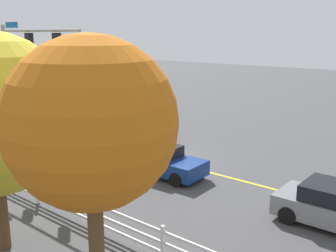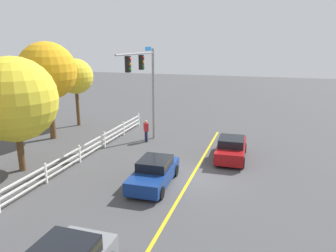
{
  "view_description": "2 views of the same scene",
  "coord_description": "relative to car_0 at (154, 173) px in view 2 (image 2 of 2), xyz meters",
  "views": [
    {
      "loc": [
        -13.05,
        15.31,
        6.59
      ],
      "look_at": [
        -2.04,
        1.96,
        2.52
      ],
      "focal_mm": 42.42,
      "sensor_mm": 36.0,
      "label": 1
    },
    {
      "loc": [
        -16.08,
        -3.67,
        7.31
      ],
      "look_at": [
        -0.8,
        1.11,
        3.14
      ],
      "focal_mm": 33.73,
      "sensor_mm": 36.0,
      "label": 2
    }
  ],
  "objects": [
    {
      "name": "car_2",
      "position": [
        5.23,
        -3.47,
        0.03
      ],
      "size": [
        4.4,
        1.98,
        1.47
      ],
      "rotation": [
        0.0,
        0.0,
        6.32
      ],
      "color": "maroon",
      "rests_on": "ground_plane"
    },
    {
      "name": "ground_plane",
      "position": [
        1.4,
        -1.69,
        -0.68
      ],
      "size": [
        120.0,
        120.0,
        0.0
      ],
      "primitive_type": "plane",
      "color": "#444447"
    },
    {
      "name": "pedestrian",
      "position": [
        7.03,
        3.18,
        0.25
      ],
      "size": [
        0.47,
        0.46,
        1.69
      ],
      "rotation": [
        0.0,
        0.0,
        5.46
      ],
      "color": "#191E3F",
      "rests_on": "ground_plane"
    },
    {
      "name": "tree_0",
      "position": [
        -0.48,
        8.17,
        3.59
      ],
      "size": [
        4.83,
        4.83,
        6.69
      ],
      "color": "brown",
      "rests_on": "ground_plane"
    },
    {
      "name": "white_rail_fence",
      "position": [
        -1.6,
        5.61,
        -0.07
      ],
      "size": [
        26.1,
        0.1,
        1.15
      ],
      "color": "white",
      "rests_on": "ground_plane"
    },
    {
      "name": "tree_3",
      "position": [
        5.67,
        10.6,
        4.62
      ],
      "size": [
        4.39,
        4.39,
        7.52
      ],
      "color": "brown",
      "rests_on": "ground_plane"
    },
    {
      "name": "car_0",
      "position": [
        0.0,
        0.0,
        0.0
      ],
      "size": [
        4.29,
        1.96,
        1.4
      ],
      "rotation": [
        0.0,
        0.0,
        3.17
      ],
      "color": "navy",
      "rests_on": "ground_plane"
    },
    {
      "name": "tree_1",
      "position": [
        9.92,
        10.99,
        3.81
      ],
      "size": [
        3.13,
        3.13,
        6.07
      ],
      "color": "brown",
      "rests_on": "ground_plane"
    },
    {
      "name": "signal_assembly",
      "position": [
        6.37,
        2.93,
        4.29
      ],
      "size": [
        6.31,
        0.38,
        7.11
      ],
      "color": "gray",
      "rests_on": "ground_plane"
    },
    {
      "name": "lane_center_stripe",
      "position": [
        -2.6,
        -1.69,
        -0.67
      ],
      "size": [
        28.0,
        0.16,
        0.01
      ],
      "primitive_type": "cube",
      "color": "gold",
      "rests_on": "ground_plane"
    }
  ]
}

